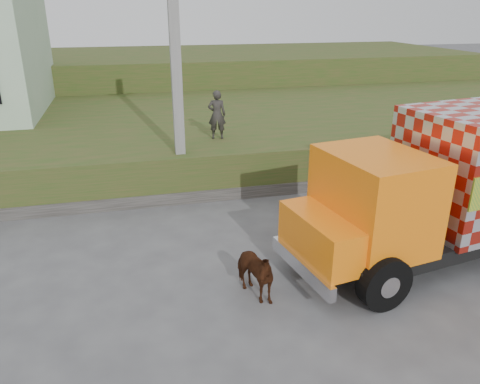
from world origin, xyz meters
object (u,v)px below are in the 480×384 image
object	(u,v)px
cargo_truck	(466,183)
pedestrian	(217,115)
utility_pole	(176,69)
cow	(252,272)

from	to	relation	value
cargo_truck	pedestrian	xyz separation A→B (m)	(-4.79, 6.70, 0.48)
utility_pole	cow	bearing A→B (deg)	-82.89
utility_pole	pedestrian	size ratio (longest dim) A/B	4.77
utility_pole	cargo_truck	size ratio (longest dim) A/B	0.95
utility_pole	cow	world-z (taller)	utility_pole
utility_pole	cow	distance (m)	6.95
utility_pole	cow	size ratio (longest dim) A/B	5.72
cargo_truck	utility_pole	bearing A→B (deg)	130.76
cow	pedestrian	xyz separation A→B (m)	(0.73, 7.41, 1.75)
cargo_truck	pedestrian	bearing A→B (deg)	116.29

